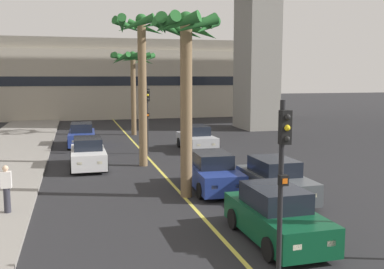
{
  "coord_description": "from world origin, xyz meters",
  "views": [
    {
      "loc": [
        -4.06,
        -1.33,
        4.73
      ],
      "look_at": [
        0.0,
        14.0,
        2.64
      ],
      "focal_mm": 41.66,
      "sensor_mm": 36.0,
      "label": 1
    }
  ],
  "objects_px": {
    "traffic_light_median_far": "(147,110)",
    "car_queue_fifth": "(196,139)",
    "car_queue_third": "(276,216)",
    "car_queue_sixth": "(88,154)",
    "car_queue_second": "(212,173)",
    "car_queue_fourth": "(275,180)",
    "palm_tree_mid_median": "(132,65)",
    "car_queue_front": "(82,136)",
    "traffic_light_median_near": "(283,166)",
    "palm_tree_far_median": "(186,53)",
    "palm_tree_near_median": "(142,51)",
    "pedestrian_mid_block": "(6,188)"
  },
  "relations": [
    {
      "from": "car_queue_second",
      "to": "palm_tree_far_median",
      "type": "relative_size",
      "value": 0.58
    },
    {
      "from": "traffic_light_median_far",
      "to": "palm_tree_far_median",
      "type": "height_order",
      "value": "palm_tree_far_median"
    },
    {
      "from": "car_queue_fourth",
      "to": "palm_tree_near_median",
      "type": "bearing_deg",
      "value": 117.35
    },
    {
      "from": "car_queue_third",
      "to": "traffic_light_median_far",
      "type": "distance_m",
      "value": 15.39
    },
    {
      "from": "car_queue_fifth",
      "to": "palm_tree_far_median",
      "type": "height_order",
      "value": "palm_tree_far_median"
    },
    {
      "from": "car_queue_sixth",
      "to": "traffic_light_median_far",
      "type": "bearing_deg",
      "value": 41.59
    },
    {
      "from": "car_queue_second",
      "to": "car_queue_fourth",
      "type": "relative_size",
      "value": 1.01
    },
    {
      "from": "car_queue_front",
      "to": "traffic_light_median_near",
      "type": "distance_m",
      "value": 22.33
    },
    {
      "from": "palm_tree_mid_median",
      "to": "traffic_light_median_near",
      "type": "bearing_deg",
      "value": -90.19
    },
    {
      "from": "palm_tree_near_median",
      "to": "car_queue_second",
      "type": "bearing_deg",
      "value": -70.41
    },
    {
      "from": "car_queue_fourth",
      "to": "pedestrian_mid_block",
      "type": "xyz_separation_m",
      "value": [
        -9.71,
        0.24,
        0.28
      ]
    },
    {
      "from": "car_queue_fourth",
      "to": "palm_tree_far_median",
      "type": "distance_m",
      "value": 5.97
    },
    {
      "from": "car_queue_third",
      "to": "car_queue_sixth",
      "type": "bearing_deg",
      "value": 112.27
    },
    {
      "from": "car_queue_second",
      "to": "palm_tree_near_median",
      "type": "relative_size",
      "value": 0.53
    },
    {
      "from": "car_queue_sixth",
      "to": "car_queue_third",
      "type": "bearing_deg",
      "value": -67.73
    },
    {
      "from": "traffic_light_median_near",
      "to": "palm_tree_mid_median",
      "type": "distance_m",
      "value": 26.89
    },
    {
      "from": "car_queue_sixth",
      "to": "car_queue_front",
      "type": "bearing_deg",
      "value": 91.36
    },
    {
      "from": "car_queue_front",
      "to": "traffic_light_median_far",
      "type": "bearing_deg",
      "value": -48.23
    },
    {
      "from": "car_queue_fourth",
      "to": "palm_tree_mid_median",
      "type": "relative_size",
      "value": 0.62
    },
    {
      "from": "car_queue_fourth",
      "to": "car_queue_fifth",
      "type": "relative_size",
      "value": 1.0
    },
    {
      "from": "car_queue_third",
      "to": "palm_tree_mid_median",
      "type": "bearing_deg",
      "value": 92.2
    },
    {
      "from": "traffic_light_median_far",
      "to": "car_queue_fifth",
      "type": "bearing_deg",
      "value": 13.74
    },
    {
      "from": "traffic_light_median_near",
      "to": "pedestrian_mid_block",
      "type": "height_order",
      "value": "traffic_light_median_near"
    },
    {
      "from": "car_queue_fifth",
      "to": "pedestrian_mid_block",
      "type": "relative_size",
      "value": 2.55
    },
    {
      "from": "car_queue_second",
      "to": "palm_tree_mid_median",
      "type": "bearing_deg",
      "value": 92.83
    },
    {
      "from": "car_queue_fifth",
      "to": "palm_tree_near_median",
      "type": "distance_m",
      "value": 7.92
    },
    {
      "from": "car_queue_fifth",
      "to": "traffic_light_median_near",
      "type": "height_order",
      "value": "traffic_light_median_near"
    },
    {
      "from": "car_queue_sixth",
      "to": "car_queue_fifth",
      "type": "bearing_deg",
      "value": 30.23
    },
    {
      "from": "car_queue_third",
      "to": "palm_tree_mid_median",
      "type": "relative_size",
      "value": 0.62
    },
    {
      "from": "car_queue_front",
      "to": "car_queue_fifth",
      "type": "bearing_deg",
      "value": -26.06
    },
    {
      "from": "car_queue_sixth",
      "to": "traffic_light_median_near",
      "type": "distance_m",
      "value": 15.0
    },
    {
      "from": "palm_tree_near_median",
      "to": "car_queue_fifth",
      "type": "bearing_deg",
      "value": 46.15
    },
    {
      "from": "car_queue_second",
      "to": "palm_tree_far_median",
      "type": "distance_m",
      "value": 5.1
    },
    {
      "from": "car_queue_front",
      "to": "car_queue_second",
      "type": "height_order",
      "value": "same"
    },
    {
      "from": "car_queue_sixth",
      "to": "palm_tree_far_median",
      "type": "distance_m",
      "value": 9.02
    },
    {
      "from": "car_queue_front",
      "to": "car_queue_third",
      "type": "distance_m",
      "value": 20.14
    },
    {
      "from": "car_queue_sixth",
      "to": "car_queue_fourth",
      "type": "bearing_deg",
      "value": -49.21
    },
    {
      "from": "traffic_light_median_far",
      "to": "traffic_light_median_near",
      "type": "bearing_deg",
      "value": -89.25
    },
    {
      "from": "pedestrian_mid_block",
      "to": "traffic_light_median_near",
      "type": "bearing_deg",
      "value": -44.65
    },
    {
      "from": "car_queue_sixth",
      "to": "palm_tree_mid_median",
      "type": "distance_m",
      "value": 13.88
    },
    {
      "from": "car_queue_second",
      "to": "car_queue_fifth",
      "type": "height_order",
      "value": "same"
    },
    {
      "from": "car_queue_front",
      "to": "car_queue_sixth",
      "type": "relative_size",
      "value": 1.01
    },
    {
      "from": "palm_tree_far_median",
      "to": "pedestrian_mid_block",
      "type": "xyz_separation_m",
      "value": [
        -6.46,
        -0.93,
        -4.59
      ]
    },
    {
      "from": "car_queue_second",
      "to": "car_queue_fourth",
      "type": "distance_m",
      "value": 2.75
    },
    {
      "from": "palm_tree_near_median",
      "to": "pedestrian_mid_block",
      "type": "xyz_separation_m",
      "value": [
        -5.75,
        -7.43,
        -5.0
      ]
    },
    {
      "from": "car_queue_sixth",
      "to": "traffic_light_median_far",
      "type": "xyz_separation_m",
      "value": [
        3.65,
        3.24,
        1.99
      ]
    },
    {
      "from": "palm_tree_far_median",
      "to": "pedestrian_mid_block",
      "type": "height_order",
      "value": "palm_tree_far_median"
    },
    {
      "from": "car_queue_third",
      "to": "car_queue_fifth",
      "type": "distance_m",
      "value": 16.14
    },
    {
      "from": "pedestrian_mid_block",
      "to": "car_queue_third",
      "type": "bearing_deg",
      "value": -28.96
    },
    {
      "from": "palm_tree_near_median",
      "to": "palm_tree_mid_median",
      "type": "xyz_separation_m",
      "value": [
        1.13,
        12.61,
        -0.44
      ]
    }
  ]
}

